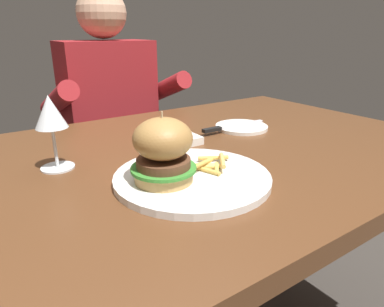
% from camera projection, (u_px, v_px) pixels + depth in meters
% --- Properties ---
extents(dining_table, '(1.41, 0.85, 0.74)m').
position_uv_depth(dining_table, '(184.00, 184.00, 0.86)').
color(dining_table, '#56331C').
rests_on(dining_table, ground).
extents(main_plate, '(0.31, 0.31, 0.01)m').
position_uv_depth(main_plate, '(192.00, 177.00, 0.67)').
color(main_plate, white).
rests_on(main_plate, dining_table).
extents(burger_sandwich, '(0.12, 0.12, 0.13)m').
position_uv_depth(burger_sandwich, '(163.00, 150.00, 0.62)').
color(burger_sandwich, tan).
rests_on(burger_sandwich, main_plate).
extents(fries_pile, '(0.12, 0.09, 0.02)m').
position_uv_depth(fries_pile, '(208.00, 164.00, 0.69)').
color(fries_pile, '#E0B251').
rests_on(fries_pile, main_plate).
extents(wine_glass, '(0.07, 0.07, 0.16)m').
position_uv_depth(wine_glass, '(50.00, 116.00, 0.69)').
color(wine_glass, silver).
rests_on(wine_glass, dining_table).
extents(bread_plate, '(0.16, 0.16, 0.01)m').
position_uv_depth(bread_plate, '(241.00, 127.00, 1.03)').
color(bread_plate, white).
rests_on(bread_plate, dining_table).
extents(table_knife, '(0.22, 0.02, 0.01)m').
position_uv_depth(table_knife, '(228.00, 127.00, 1.00)').
color(table_knife, silver).
rests_on(table_knife, bread_plate).
extents(butter_dish, '(0.08, 0.06, 0.04)m').
position_uv_depth(butter_dish, '(185.00, 140.00, 0.88)').
color(butter_dish, white).
rests_on(butter_dish, dining_table).
extents(diner_person, '(0.51, 0.36, 1.18)m').
position_uv_depth(diner_person, '(113.00, 142.00, 1.48)').
color(diner_person, '#282833').
rests_on(diner_person, ground).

